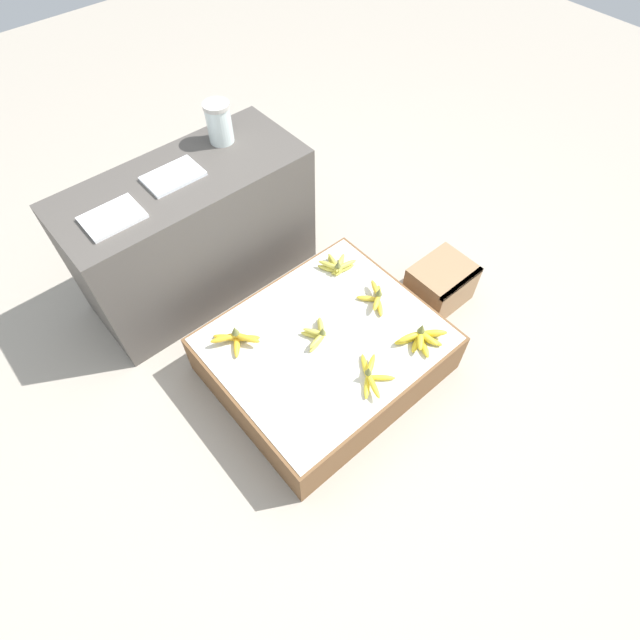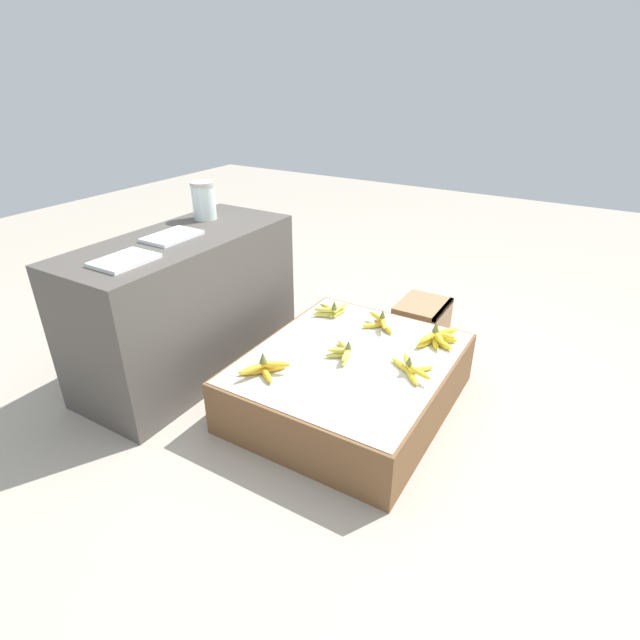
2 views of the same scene
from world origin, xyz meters
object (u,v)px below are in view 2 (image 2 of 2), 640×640
banana_bunch_back_left (264,368)px  wooden_crate (422,322)px  banana_bunch_front_midleft (411,368)px  banana_bunch_middle_midleft (343,352)px  banana_bunch_front_midright (439,338)px  banana_bunch_middle_midright (380,322)px  glass_jar (204,200)px  banana_bunch_back_midright (332,310)px  foam_tray_white (124,260)px

banana_bunch_back_left → wooden_crate: bearing=-16.2°
wooden_crate → banana_bunch_front_midleft: 0.86m
banana_bunch_middle_midleft → banana_bunch_back_left: (-0.32, 0.24, 0.00)m
banana_bunch_front_midright → banana_bunch_middle_midright: 0.33m
glass_jar → banana_bunch_back_midright: bearing=-78.2°
wooden_crate → banana_bunch_back_midright: banana_bunch_back_midright is taller
banana_bunch_middle_midright → glass_jar: glass_jar is taller
banana_bunch_middle_midleft → banana_bunch_middle_midright: 0.38m
wooden_crate → foam_tray_white: size_ratio=1.28×
banana_bunch_front_midleft → foam_tray_white: (-0.53, 1.18, 0.47)m
banana_bunch_front_midright → wooden_crate: bearing=28.0°
banana_bunch_middle_midright → banana_bunch_back_midright: bearing=91.0°
banana_bunch_back_midright → glass_jar: 0.94m
wooden_crate → banana_bunch_front_midleft: size_ratio=1.38×
glass_jar → banana_bunch_front_midright: bearing=-83.7°
banana_bunch_front_midleft → banana_bunch_front_midright: bearing=-2.6°
glass_jar → foam_tray_white: 0.74m
banana_bunch_middle_midright → glass_jar: (-0.16, 1.04, 0.56)m
banana_bunch_front_midleft → banana_bunch_middle_midright: size_ratio=1.21×
banana_bunch_front_midleft → banana_bunch_back_left: 0.67m
wooden_crate → banana_bunch_middle_midright: 0.50m
banana_bunch_front_midleft → banana_bunch_back_midright: size_ratio=1.31×
wooden_crate → banana_bunch_front_midleft: (-0.80, -0.24, 0.18)m
banana_bunch_front_midleft → banana_bunch_middle_midleft: (-0.04, 0.34, 0.00)m
wooden_crate → banana_bunch_middle_midright: (-0.46, 0.08, 0.18)m
glass_jar → banana_bunch_middle_midleft: bearing=-101.9°
banana_bunch_middle_midleft → banana_bunch_back_midright: banana_bunch_back_midright is taller
foam_tray_white → banana_bunch_back_midright: bearing=-33.4°
banana_bunch_front_midleft → banana_bunch_back_left: banana_bunch_back_left is taller
wooden_crate → banana_bunch_middle_midright: banana_bunch_middle_midright is taller
banana_bunch_front_midleft → banana_bunch_middle_midleft: banana_bunch_front_midleft is taller
wooden_crate → banana_bunch_middle_midleft: 0.86m
wooden_crate → banana_bunch_back_left: bearing=163.8°
foam_tray_white → banana_bunch_back_left: bearing=-73.9°
banana_bunch_middle_midright → banana_bunch_back_left: size_ratio=0.90×
wooden_crate → banana_bunch_front_midright: banana_bunch_front_midright is taller
banana_bunch_middle_midleft → banana_bunch_back_midright: (0.37, 0.27, -0.00)m
banana_bunch_front_midright → banana_bunch_middle_midleft: banana_bunch_front_midright is taller
banana_bunch_back_midright → banana_bunch_front_midleft: bearing=-118.8°
banana_bunch_front_midleft → foam_tray_white: bearing=114.2°
banana_bunch_front_midleft → foam_tray_white: 1.38m
wooden_crate → glass_jar: size_ratio=1.62×
banana_bunch_back_left → banana_bunch_front_midleft: bearing=-58.3°
banana_bunch_front_midright → foam_tray_white: (-0.86, 1.20, 0.46)m
banana_bunch_front_midleft → banana_bunch_front_midright: banana_bunch_front_midright is taller
wooden_crate → banana_bunch_back_midright: size_ratio=1.81×
banana_bunch_back_left → glass_jar: glass_jar is taller
banana_bunch_back_midright → banana_bunch_back_left: bearing=-176.9°
banana_bunch_front_midleft → banana_bunch_back_midright: bearing=61.2°
wooden_crate → banana_bunch_back_left: banana_bunch_back_left is taller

